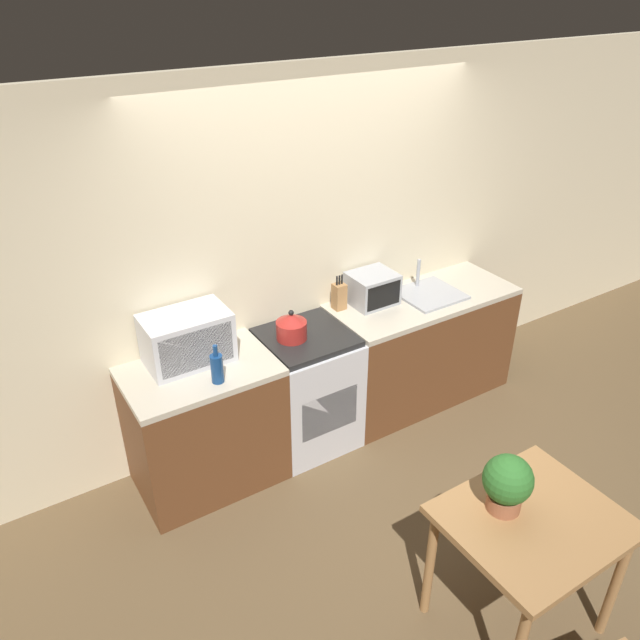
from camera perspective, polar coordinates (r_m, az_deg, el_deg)
ground_plane at (r=4.49m, az=6.39°, el=-14.06°), size 16.00×16.00×0.00m
wall_back at (r=4.45m, az=-0.65°, el=5.92°), size 10.00×0.06×2.60m
counter_left_run at (r=4.24m, az=-10.44°, el=-9.48°), size 0.95×0.62×0.90m
counter_right_run at (r=5.03m, az=9.08°, el=-2.45°), size 1.49×0.62×0.90m
stove_range at (r=4.50m, az=-1.22°, el=-6.31°), size 0.61×0.62×0.90m
kettle at (r=4.17m, az=-2.63°, el=-0.60°), size 0.21×0.21×0.22m
microwave at (r=3.98m, az=-12.04°, el=-1.66°), size 0.53×0.33×0.33m
bottle at (r=3.79m, az=-9.41°, el=-4.33°), size 0.08×0.08×0.26m
knife_block at (r=4.53m, az=1.76°, el=2.21°), size 0.09×0.08×0.27m
toaster_oven at (r=4.62m, az=4.81°, el=2.90°), size 0.33×0.29×0.23m
sink_basin at (r=4.84m, az=9.94°, el=2.44°), size 0.45×0.43×0.24m
dining_table at (r=3.40m, az=18.72°, el=-18.03°), size 0.83×0.72×0.78m
potted_plant at (r=3.21m, az=16.76°, el=-14.04°), size 0.24×0.24×0.31m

